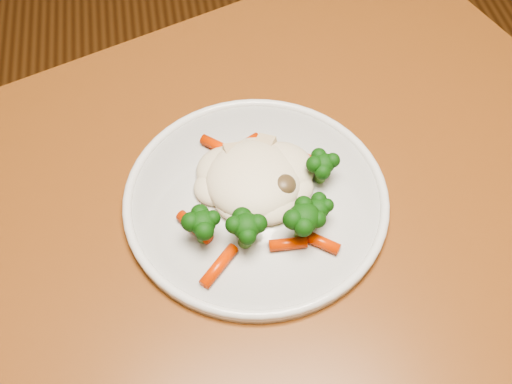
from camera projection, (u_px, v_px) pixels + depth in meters
dining_table at (187, 338)px, 0.72m from camera, size 1.27×1.05×0.75m
plate at (256, 200)px, 0.68m from camera, size 0.28×0.28×0.01m
meal at (261, 189)px, 0.66m from camera, size 0.18×0.19×0.05m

